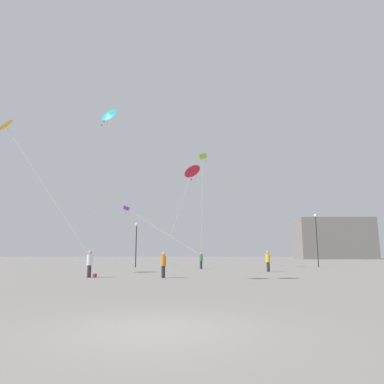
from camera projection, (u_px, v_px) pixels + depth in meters
ground_plane at (155, 330)px, 7.06m from camera, size 300.00×300.00×0.00m
person_in_white at (90, 263)px, 22.23m from camera, size 0.37×0.37×1.70m
person_in_yellow at (268, 260)px, 29.03m from camera, size 0.38×0.38×1.73m
person_in_orange at (163, 264)px, 21.96m from camera, size 0.35×0.35×1.62m
person_in_green at (201, 260)px, 34.27m from camera, size 0.36×0.36×1.64m
kite_cyan_diamond at (108, 116)px, 19.86m from camera, size 2.61×4.37×8.63m
kite_violet_delta at (129, 210)px, 43.51m from camera, size 10.26×8.72×6.16m
kite_crimson_diamond at (192, 171)px, 20.63m from camera, size 2.62×2.95×5.50m
kite_amber_diamond at (5, 125)px, 26.87m from camera, size 9.03×3.36×10.75m
kite_lime_delta at (203, 159)px, 38.05m from camera, size 1.16×2.60×11.12m
building_left_hall at (333, 239)px, 93.79m from camera, size 19.69×10.74×10.87m
lamppost_east at (136, 237)px, 38.31m from camera, size 0.36×0.36×4.89m
lamppost_west at (316, 232)px, 39.43m from camera, size 0.36×0.36×6.02m
handbag_beside_flyer at (95, 276)px, 22.17m from camera, size 0.17×0.33×0.24m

